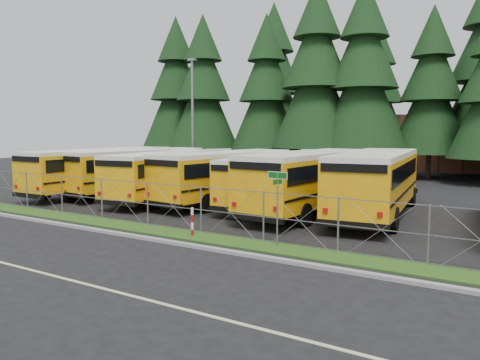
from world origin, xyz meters
name	(u,v)px	position (x,y,z in m)	size (l,w,h in m)	color
ground	(234,232)	(0.00, 0.00, 0.00)	(120.00, 120.00, 0.00)	black
curb	(189,245)	(0.00, -3.10, 0.06)	(50.00, 0.25, 0.12)	gray
grass_verge	(211,239)	(0.00, -1.70, 0.03)	(50.00, 1.40, 0.06)	#214F16
road_lane_line	(82,283)	(0.00, -8.00, 0.01)	(50.00, 0.12, 0.01)	beige
chainlink_fence	(221,212)	(0.00, -1.00, 1.00)	(44.00, 0.10, 2.00)	gray
bus_0	(98,172)	(-14.00, 4.95, 1.53)	(2.75, 11.66, 3.06)	orange
bus_1	(142,172)	(-11.43, 6.43, 1.52)	(2.74, 11.63, 3.05)	orange
bus_2	(170,176)	(-8.25, 5.53, 1.49)	(2.69, 11.39, 2.98)	orange
bus_3	(229,177)	(-4.51, 6.52, 1.53)	(2.76, 11.68, 3.06)	orange
bus_4	(275,181)	(-1.63, 6.91, 1.44)	(2.60, 11.00, 2.88)	orange
bus_5	(314,182)	(1.07, 6.03, 1.61)	(2.89, 12.25, 3.21)	orange
bus_6	(377,184)	(4.17, 6.75, 1.63)	(2.93, 12.42, 3.26)	orange
street_sign	(278,193)	(2.81, -1.42, 2.03)	(0.84, 0.55, 2.81)	gray
striped_bollard	(192,222)	(-0.92, -1.71, 0.60)	(0.11, 0.11, 1.20)	#B20C0C
light_standard	(193,116)	(-13.29, 14.40, 5.50)	(0.70, 0.35, 10.14)	gray
conifer_0	(177,93)	(-24.40, 25.84, 8.60)	(7.78, 7.78, 17.21)	black
conifer_1	(203,93)	(-19.64, 24.55, 8.30)	(7.51, 7.51, 16.60)	black
conifer_2	(266,94)	(-12.52, 25.62, 8.00)	(7.23, 7.23, 15.99)	black
conifer_3	(316,79)	(-6.78, 24.80, 9.11)	(8.24, 8.24, 18.22)	black
conifer_4	(363,79)	(-2.51, 25.41, 8.86)	(8.01, 8.01, 17.72)	black
conifer_5	(431,93)	(2.80, 28.04, 7.64)	(6.91, 6.91, 15.28)	black
conifer_10	(274,86)	(-15.10, 32.05, 9.41)	(8.51, 8.51, 18.82)	black
conifer_11	(376,96)	(-3.90, 34.53, 8.02)	(7.26, 7.26, 16.05)	black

